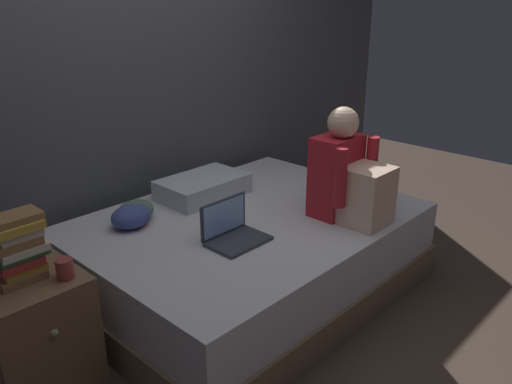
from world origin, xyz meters
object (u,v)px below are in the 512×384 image
at_px(mug, 65,269).
at_px(laptop, 232,231).
at_px(person_sitting, 349,177).
at_px(nightstand, 35,337).
at_px(pillow, 203,187).
at_px(bed, 249,254).
at_px(book_stack, 18,247).
at_px(clothes_pile, 133,215).

bearing_deg(mug, laptop, -8.11).
xyz_separation_m(person_sitting, mug, (-1.57, 0.39, -0.11)).
bearing_deg(nightstand, person_sitting, -16.80).
bearing_deg(pillow, nightstand, -164.66).
height_order(bed, laptop, laptop).
bearing_deg(mug, pillow, 21.97).
relative_size(pillow, mug, 6.22).
distance_m(pillow, book_stack, 1.40).
bearing_deg(person_sitting, mug, 165.94).
relative_size(person_sitting, clothes_pile, 2.17).
distance_m(person_sitting, pillow, 0.97).
xyz_separation_m(book_stack, clothes_pile, (0.76, 0.31, -0.19)).
height_order(nightstand, book_stack, book_stack).
bearing_deg(laptop, nightstand, 166.36).
bearing_deg(nightstand, pillow, 15.34).
distance_m(nightstand, book_stack, 0.45).
bearing_deg(clothes_pile, bed, -36.56).
xyz_separation_m(person_sitting, clothes_pile, (-0.93, 0.83, -0.19)).
height_order(laptop, pillow, laptop).
xyz_separation_m(nightstand, laptop, (1.01, -0.25, 0.26)).
xyz_separation_m(person_sitting, laptop, (-0.68, 0.27, -0.20)).
height_order(person_sitting, pillow, person_sitting).
height_order(laptop, clothes_pile, laptop).
distance_m(bed, book_stack, 1.40).
bearing_deg(mug, person_sitting, -14.06).
xyz_separation_m(bed, laptop, (-0.29, -0.16, 0.31)).
bearing_deg(book_stack, person_sitting, -16.98).
height_order(nightstand, person_sitting, person_sitting).
bearing_deg(bed, laptop, -150.74).
bearing_deg(clothes_pile, laptop, -65.99).
relative_size(person_sitting, book_stack, 2.18).
distance_m(bed, nightstand, 1.30).
bearing_deg(bed, clothes_pile, 143.44).
distance_m(bed, laptop, 0.45).
relative_size(laptop, book_stack, 1.07).
relative_size(pillow, book_stack, 1.87).
bearing_deg(nightstand, laptop, -13.64).
xyz_separation_m(book_stack, mug, (0.13, -0.13, -0.11)).
distance_m(pillow, mug, 1.30).
bearing_deg(pillow, bed, -94.46).
bearing_deg(bed, nightstand, 176.32).
bearing_deg(laptop, mug, 171.89).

